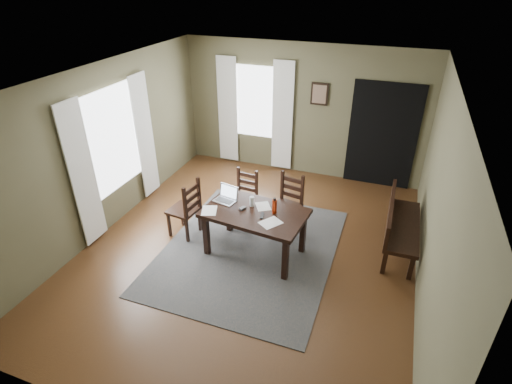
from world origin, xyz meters
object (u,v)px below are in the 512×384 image
at_px(dining_table, 255,217).
at_px(water_bottle, 274,206).
at_px(chair_back_left, 244,197).
at_px(laptop, 227,197).
at_px(chair_back_right, 288,204).
at_px(bench, 398,222).
at_px(chair_end, 186,209).

bearing_deg(dining_table, water_bottle, 19.84).
bearing_deg(chair_back_left, laptop, -87.06).
relative_size(chair_back_right, bench, 0.65).
xyz_separation_m(chair_end, water_bottle, (1.50, -0.01, 0.38)).
distance_m(chair_back_left, bench, 2.54).
bearing_deg(chair_back_right, water_bottle, -79.77).
relative_size(chair_back_left, bench, 0.61).
bearing_deg(water_bottle, chair_back_left, 135.74).
distance_m(chair_back_left, chair_back_right, 0.79).
distance_m(chair_end, laptop, 0.77).
height_order(dining_table, bench, bench).
distance_m(bench, laptop, 2.68).
bearing_deg(bench, dining_table, 112.62).
xyz_separation_m(dining_table, laptop, (-0.53, 0.17, 0.15)).
xyz_separation_m(chair_back_left, water_bottle, (0.78, -0.76, 0.43)).
bearing_deg(laptop, chair_back_right, 50.04).
height_order(chair_back_right, bench, chair_back_right).
relative_size(bench, laptop, 4.04).
bearing_deg(chair_back_right, bench, 11.67).
bearing_deg(chair_end, bench, 110.40).
height_order(chair_back_left, water_bottle, water_bottle).
xyz_separation_m(chair_back_right, water_bottle, (-0.00, -0.75, 0.39)).
relative_size(dining_table, laptop, 4.26).
xyz_separation_m(dining_table, bench, (2.04, 0.85, -0.16)).
distance_m(chair_end, water_bottle, 1.55).
bearing_deg(water_bottle, bench, 23.96).
xyz_separation_m(laptop, water_bottle, (0.81, -0.10, 0.06)).
xyz_separation_m(chair_back_left, laptop, (-0.02, -0.67, 0.37)).
relative_size(dining_table, chair_end, 1.58).
height_order(chair_back_left, bench, chair_back_left).
bearing_deg(laptop, water_bottle, 4.52).
bearing_deg(chair_back_left, chair_end, -128.57).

